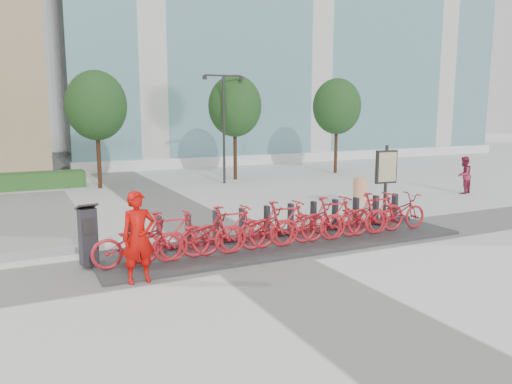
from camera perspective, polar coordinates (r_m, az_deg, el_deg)
name	(u,v)px	position (r m, az deg, el deg)	size (l,w,h in m)	color
ground	(246,253)	(12.08, -1.14, -7.01)	(120.00, 120.00, 0.00)	silver
hedge_b	(12,182)	(23.91, -26.16, 1.05)	(6.00, 1.20, 0.70)	#2B652D
tree_1	(96,106)	(22.77, -17.80, 9.38)	(2.60, 2.60, 5.10)	#402115
tree_2	(235,106)	(24.59, -2.44, 9.77)	(2.60, 2.60, 5.10)	#402115
tree_3	(337,107)	(27.55, 9.23, 9.61)	(2.60, 2.60, 5.10)	#402115
streetlamp	(224,116)	(23.28, -3.71, 8.66)	(2.00, 0.20, 5.00)	black
dock_pad	(287,242)	(12.90, 3.56, -5.77)	(9.60, 2.40, 0.08)	#323233
dock_rail_posts	(280,221)	(13.22, 2.79, -3.32)	(8.02, 0.50, 0.85)	#26262C
bike_0	(138,242)	(11.07, -13.39, -5.59)	(0.69, 1.96, 1.03)	#AC1921
bike_1	(170,236)	(11.23, -9.80, -4.96)	(0.54, 1.91, 1.15)	#AC1921
bike_2	(201,235)	(11.45, -6.33, -4.89)	(0.69, 1.96, 1.03)	#AC1921
bike_3	(230,229)	(11.69, -3.00, -4.26)	(0.54, 1.91, 1.15)	#AC1921
bike_4	(257,228)	(12.00, 0.17, -4.17)	(0.69, 1.96, 1.03)	#AC1921
bike_5	(284,223)	(12.31, 3.18, -3.56)	(0.54, 1.91, 1.15)	#AC1921
bike_6	(309,222)	(12.69, 6.02, -3.48)	(0.69, 1.96, 1.03)	#AC1921
bike_7	(332,218)	(13.06, 8.71, -2.91)	(0.54, 1.91, 1.15)	#AC1921
bike_8	(355,217)	(13.49, 11.22, -2.84)	(0.69, 1.96, 1.03)	#AC1921
bike_9	(376,213)	(13.92, 13.59, -2.31)	(0.54, 1.91, 1.15)	#AC1921
bike_10	(397,212)	(14.40, 15.79, -2.25)	(0.69, 1.96, 1.03)	#AC1921
kiosk	(88,235)	(11.37, -18.64, -4.71)	(0.47, 0.41, 1.37)	#26262C
worker_red	(138,237)	(10.14, -13.29, -5.06)	(0.67, 0.44, 1.85)	#B40905
pedestrian	(464,175)	(22.18, 22.65, 1.80)	(0.75, 0.58, 1.54)	maroon
construction_barrel	(360,191)	(18.67, 11.80, 0.13)	(0.49, 0.49, 0.95)	#D95C07
map_sign	(386,170)	(16.29, 14.66, 2.45)	(0.76, 0.18, 2.31)	black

